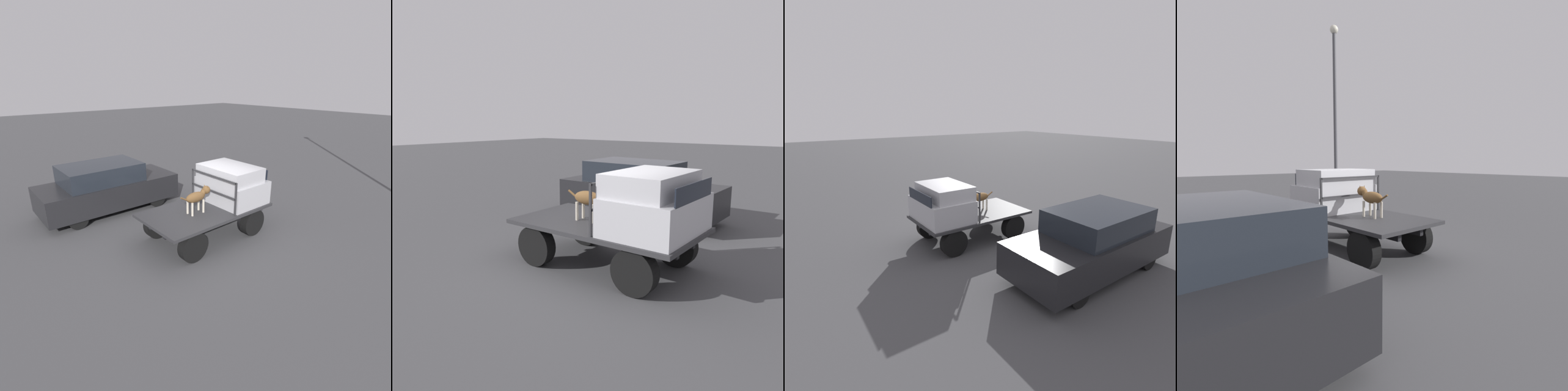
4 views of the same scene
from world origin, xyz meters
TOP-DOWN VIEW (x-y plane):
  - ground_plane at (0.00, 0.00)m, footprint 80.00×80.00m
  - flatbed_truck at (0.00, 0.00)m, footprint 3.55×1.92m
  - truck_cab at (1.00, 0.00)m, footprint 1.38×1.80m
  - truck_headboard at (0.27, 0.00)m, footprint 0.04×1.80m
  - dog at (-0.32, -0.06)m, footprint 1.03×0.27m
  - parked_sedan at (-1.32, 3.55)m, footprint 4.52×1.84m

SIDE VIEW (x-z plane):
  - ground_plane at x=0.00m, z-range 0.00..0.00m
  - flatbed_truck at x=0.00m, z-range 0.18..1.03m
  - parked_sedan at x=-1.32m, z-range 0.00..1.66m
  - dog at x=-0.32m, z-range 0.95..1.68m
  - truck_cab at x=1.00m, z-range 0.82..1.90m
  - truck_headboard at x=0.27m, z-range 0.99..1.91m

